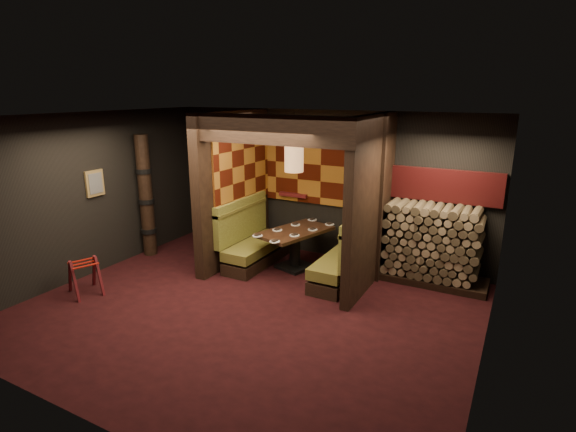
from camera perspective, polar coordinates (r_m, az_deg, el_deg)
The scene contains 23 objects.
floor at distance 6.96m, azimuth -5.17°, elevation -11.83°, with size 6.50×5.50×0.02m, color black.
ceiling at distance 6.19m, azimuth -5.83°, elevation 12.49°, with size 6.50×5.50×0.02m, color black.
wall_back at distance 8.79m, azimuth 4.51°, elevation 3.99°, with size 6.50×0.02×2.85m, color black.
wall_front at distance 4.54m, azimuth -25.30°, elevation -8.87°, with size 6.50×0.02×2.85m, color black.
wall_left at distance 8.62m, azimuth -23.88°, elevation 2.46°, with size 0.02×5.50×2.85m, color black.
wall_right at distance 5.43m, azimuth 24.71°, elevation -4.84°, with size 0.02×5.50×2.85m, color black.
partition_left at distance 8.49m, azimuth -6.95°, elevation 3.51°, with size 0.20×2.20×2.85m, color black.
partition_right at distance 7.37m, azimuth 10.44°, elevation 1.51°, with size 0.15×2.10×2.85m, color black.
header_beam at distance 6.81m, azimuth -2.62°, elevation 10.89°, with size 2.85×0.18×0.44m, color black.
tapa_back_panel at distance 8.68m, azimuth 4.28°, elevation 6.50°, with size 2.40×0.06×1.55m, color #A0611D.
tapa_side_panel at distance 8.49m, azimuth -5.70°, elevation 6.46°, with size 0.04×1.85×1.45m, color #A0611D.
lacquer_shelf at distance 9.00m, azimuth 0.69°, elevation 2.71°, with size 0.60×0.12×0.07m, color #5C1619.
booth_bench_left at distance 8.55m, azimuth -4.59°, elevation -3.47°, with size 0.68×1.60×1.14m.
booth_bench_right at distance 7.75m, azimuth 7.35°, elevation -5.61°, with size 0.68×1.60×1.14m.
dining_table at distance 8.26m, azimuth 0.89°, elevation -3.35°, with size 1.13×1.56×0.74m.
place_settings at distance 8.19m, azimuth 0.90°, elevation -1.73°, with size 1.02×1.68×0.03m.
pendant_lamp at distance 7.85m, azimuth 0.77°, elevation 7.27°, with size 0.33×0.33×1.03m.
framed_picture at distance 8.61m, azimuth -23.33°, elevation 3.84°, with size 0.05×0.36×0.46m.
luggage_rack at distance 8.02m, azimuth -24.41°, elevation -6.84°, with size 0.70×0.61×0.64m.
totem_column at distance 9.22m, azimuth -17.59°, elevation 2.33°, with size 0.31×0.31×2.40m.
firewood_stack at distance 7.97m, azimuth 18.38°, elevation -3.54°, with size 1.73×0.70×1.36m.
mosaic_header at distance 8.05m, azimuth 19.39°, elevation 3.64°, with size 1.83×0.10×0.56m, color maroon.
bay_front_post at distance 7.59m, azimuth 11.69°, elevation 1.85°, with size 0.08×0.08×2.85m, color black.
Camera 1 is at (3.44, -5.13, 3.19)m, focal length 28.00 mm.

